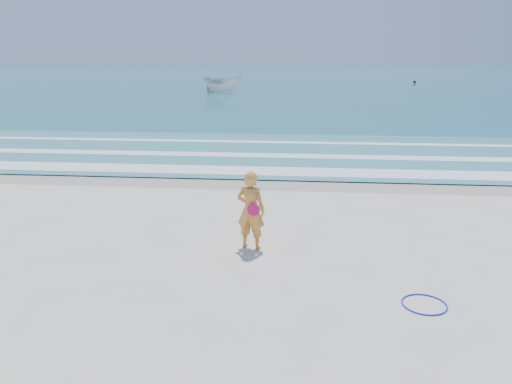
{
  "coord_description": "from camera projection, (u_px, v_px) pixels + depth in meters",
  "views": [
    {
      "loc": [
        1.54,
        -7.44,
        4.19
      ],
      "look_at": [
        0.46,
        4.0,
        1.0
      ],
      "focal_mm": 35.0,
      "sensor_mm": 36.0,
      "label": 1
    }
  ],
  "objects": [
    {
      "name": "foam_far",
      "position": [
        271.0,
        142.0,
        24.21
      ],
      "size": [
        400.0,
        0.6,
        0.01
      ],
      "primitive_type": "cube",
      "color": "white",
      "rests_on": "shallow"
    },
    {
      "name": "shallow",
      "position": [
        267.0,
        152.0,
        21.82
      ],
      "size": [
        400.0,
        10.0,
        0.01
      ],
      "primitive_type": "cube",
      "color": "#59B7AD",
      "rests_on": "ocean"
    },
    {
      "name": "woman",
      "position": [
        251.0,
        210.0,
        10.91
      ],
      "size": [
        0.73,
        0.58,
        1.77
      ],
      "color": "orange",
      "rests_on": "ground"
    },
    {
      "name": "ground",
      "position": [
        207.0,
        312.0,
        8.4
      ],
      "size": [
        400.0,
        400.0,
        0.0
      ],
      "primitive_type": "plane",
      "color": "silver",
      "rests_on": "ground"
    },
    {
      "name": "foam_mid",
      "position": [
        266.0,
        155.0,
        21.05
      ],
      "size": [
        400.0,
        0.9,
        0.01
      ],
      "primitive_type": "cube",
      "color": "white",
      "rests_on": "shallow"
    },
    {
      "name": "foam_near",
      "position": [
        260.0,
        171.0,
        18.27
      ],
      "size": [
        400.0,
        1.4,
        0.01
      ],
      "primitive_type": "cube",
      "color": "white",
      "rests_on": "shallow"
    },
    {
      "name": "buoy",
      "position": [
        415.0,
        82.0,
        72.4
      ],
      "size": [
        0.4,
        0.4,
        0.4
      ],
      "primitive_type": "sphere",
      "color": "black",
      "rests_on": "ocean"
    },
    {
      "name": "ocean",
      "position": [
        297.0,
        73.0,
        109.11
      ],
      "size": [
        400.0,
        190.0,
        0.04
      ],
      "primitive_type": "cube",
      "color": "#19727F",
      "rests_on": "ground"
    },
    {
      "name": "hoop",
      "position": [
        424.0,
        304.0,
        8.62
      ],
      "size": [
        0.98,
        0.98,
        0.03
      ],
      "primitive_type": "torus",
      "rotation": [
        0.0,
        0.0,
        0.31
      ],
      "color": "#0C29DE",
      "rests_on": "ground"
    },
    {
      "name": "wet_sand",
      "position": [
        256.0,
        181.0,
        17.03
      ],
      "size": [
        400.0,
        2.4,
        0.0
      ],
      "primitive_type": "cube",
      "color": "#B2A893",
      "rests_on": "ground"
    },
    {
      "name": "boat",
      "position": [
        223.0,
        84.0,
        55.26
      ],
      "size": [
        5.07,
        3.45,
        1.83
      ],
      "primitive_type": "imported",
      "rotation": [
        0.0,
        0.0,
        1.18
      ],
      "color": "silver",
      "rests_on": "ocean"
    }
  ]
}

